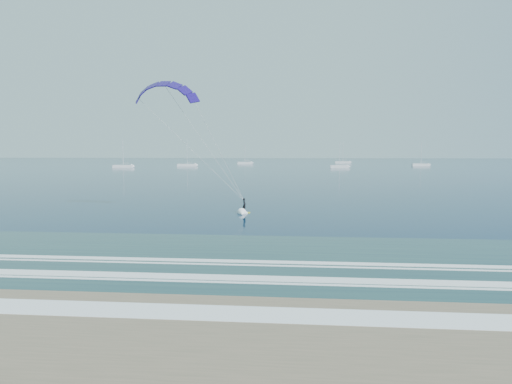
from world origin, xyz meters
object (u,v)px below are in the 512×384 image
object	(u,v)px
sailboat_0	(123,166)
sailboat_5	(421,165)
sailboat_2	(245,163)
sailboat_3	(340,166)
sailboat_4	(343,162)
kitesurfer_rig	(203,142)
sailboat_1	(187,165)

from	to	relation	value
sailboat_0	sailboat_5	xyz separation A→B (m)	(138.05, 34.56, -0.01)
sailboat_0	sailboat_2	world-z (taller)	sailboat_0
sailboat_3	sailboat_4	size ratio (longest dim) A/B	0.90
kitesurfer_rig	sailboat_3	world-z (taller)	kitesurfer_rig
sailboat_3	sailboat_5	bearing A→B (deg)	35.18
kitesurfer_rig	sailboat_5	xyz separation A→B (m)	(71.35, 179.69, -7.79)
sailboat_2	sailboat_3	world-z (taller)	sailboat_2
sailboat_5	sailboat_3	bearing A→B (deg)	-144.82
sailboat_0	sailboat_3	bearing A→B (deg)	2.83
sailboat_4	sailboat_5	size ratio (longest dim) A/B	1.08
sailboat_4	sailboat_5	distance (m)	57.01
sailboat_2	sailboat_4	bearing A→B (deg)	19.11
sailboat_1	sailboat_5	world-z (taller)	sailboat_1
sailboat_2	sailboat_1	bearing A→B (deg)	-118.35
sailboat_1	sailboat_5	size ratio (longest dim) A/B	1.11
kitesurfer_rig	sailboat_2	distance (m)	207.09
sailboat_4	sailboat_5	xyz separation A→B (m)	(33.57, -46.07, -0.01)
sailboat_1	sailboat_4	world-z (taller)	sailboat_1
sailboat_0	sailboat_3	world-z (taller)	sailboat_0
sailboat_1	sailboat_4	size ratio (longest dim) A/B	1.03
kitesurfer_rig	sailboat_1	distance (m)	168.84
kitesurfer_rig	sailboat_0	distance (m)	159.91
kitesurfer_rig	sailboat_0	size ratio (longest dim) A/B	1.31
sailboat_1	sailboat_5	xyz separation A→B (m)	(113.48, 16.38, -0.01)
sailboat_1	sailboat_3	distance (m)	72.42
sailboat_2	sailboat_3	xyz separation A→B (m)	(48.09, -56.20, 0.00)
sailboat_2	sailboat_4	xyz separation A→B (m)	(56.84, 19.70, 0.01)
sailboat_4	sailboat_3	bearing A→B (deg)	-96.57
sailboat_3	kitesurfer_rig	bearing A→B (deg)	-100.96
sailboat_3	sailboat_4	xyz separation A→B (m)	(8.75, 75.90, 0.01)
sailboat_1	sailboat_4	bearing A→B (deg)	38.01
kitesurfer_rig	sailboat_3	size ratio (longest dim) A/B	1.46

